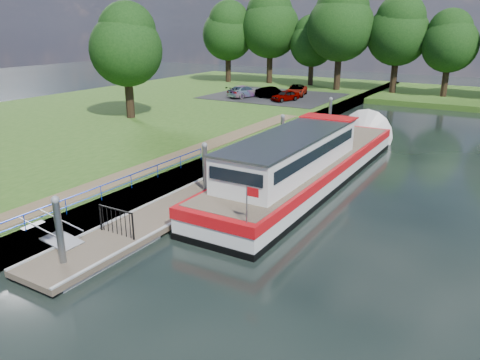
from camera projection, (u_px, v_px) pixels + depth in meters
The scene contains 17 objects.
ground at pixel (76, 266), 17.45m from camera, with size 160.00×160.00×0.00m, color black.
riverbank at pixel (70, 130), 38.30m from camera, with size 32.00×90.00×0.78m, color #2C5117.
bank_edge at pixel (230, 155), 30.79m from camera, with size 1.10×90.00×0.78m, color #473D2D.
footpath at pixel (135, 172), 25.86m from camera, with size 1.60×40.00×0.05m, color brown.
carpark at pixel (274, 96), 53.51m from camera, with size 14.00×12.00×0.06m, color black.
blue_fence at pixel (84, 196), 20.82m from camera, with size 0.04×18.04×0.72m.
pontoon at pixel (249, 172), 27.99m from camera, with size 2.50×30.00×0.56m.
mooring_piles at pixel (249, 154), 27.64m from camera, with size 0.30×27.30×3.55m.
gangway at pixel (52, 235), 18.56m from camera, with size 2.58×1.00×0.92m.
gate_panel at pixel (116, 218), 18.88m from camera, with size 1.85×0.05×1.15m.
barge at pixel (312, 162), 26.81m from camera, with size 4.36×21.15×4.78m.
horizon_trees at pixel (387, 30), 55.39m from camera, with size 54.38×10.03×12.87m.
bank_tree_a at pixel (126, 44), 39.37m from camera, with size 6.12×6.12×9.72m.
car_a at pixel (285, 96), 49.66m from camera, with size 1.33×3.31×1.13m, color #999999.
car_b at pixel (272, 93), 51.28m from camera, with size 1.31×3.75×1.24m, color #999999.
car_c at pixel (244, 91), 52.28m from camera, with size 1.82×4.47×1.30m, color #999999.
car_d at pixel (296, 90), 53.25m from camera, with size 2.05×4.44×1.23m, color #999999.
Camera 1 is at (13.24, -10.20, 8.56)m, focal length 35.00 mm.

